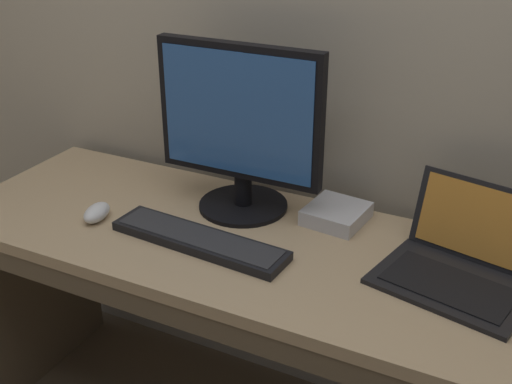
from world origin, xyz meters
The scene contains 6 objects.
desk centered at (0.00, -0.01, 0.53)m, with size 1.86×0.59×0.73m.
laptop_black centered at (0.42, 0.06, 0.77)m, with size 0.39×0.35×0.20m.
external_monitor centered at (-0.19, 0.14, 0.98)m, with size 0.46×0.25×0.47m.
wired_keyboard centered at (-0.20, -0.08, 0.74)m, with size 0.49×0.15×0.03m.
computer_mouse centered at (-0.51, -0.09, 0.75)m, with size 0.06×0.10×0.04m, color white.
external_drive_box centered at (0.07, 0.19, 0.75)m, with size 0.15×0.16×0.04m, color silver.
Camera 1 is at (0.54, -1.25, 1.56)m, focal length 44.52 mm.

